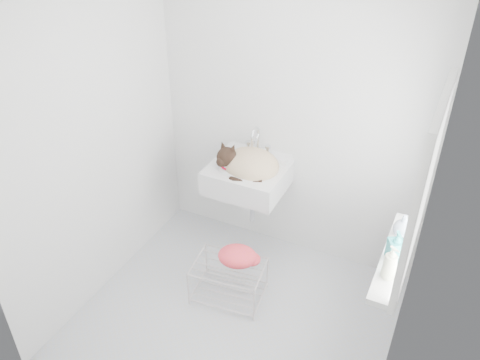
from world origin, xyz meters
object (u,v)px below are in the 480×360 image
at_px(sink, 248,167).
at_px(bottle_b, 393,259).
at_px(wire_rack, 229,281).
at_px(cat, 248,164).
at_px(bottle_a, 387,277).
at_px(bottle_c, 401,235).

distance_m(sink, bottle_b, 1.38).
relative_size(sink, wire_rack, 1.15).
bearing_deg(bottle_b, cat, 155.30).
distance_m(bottle_a, bottle_b, 0.17).
xyz_separation_m(wire_rack, bottle_c, (1.14, 0.22, 0.70)).
xyz_separation_m(cat, bottle_c, (1.24, -0.32, -0.04)).
bearing_deg(sink, wire_rack, -79.22).
bearing_deg(bottle_b, sink, 154.82).
bearing_deg(cat, sink, 117.56).
height_order(cat, wire_rack, cat).
bearing_deg(bottle_b, bottle_a, -90.00).
height_order(sink, bottle_a, sink).
distance_m(wire_rack, bottle_b, 1.34).
bearing_deg(wire_rack, bottle_c, 10.79).
relative_size(sink, bottle_c, 3.81).
bearing_deg(sink, cat, -56.92).
bearing_deg(bottle_a, wire_rack, 169.84).
distance_m(bottle_b, bottle_c, 0.25).
xyz_separation_m(wire_rack, bottle_b, (1.14, -0.03, 0.70)).
relative_size(sink, bottle_a, 3.20).
height_order(cat, bottle_b, cat).
xyz_separation_m(sink, bottle_b, (1.25, -0.59, 0.00)).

